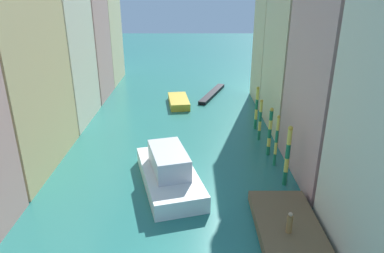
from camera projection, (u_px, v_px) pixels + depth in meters
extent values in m
plane|color=#28756B|center=(176.00, 119.00, 41.04)|extent=(154.00, 154.00, 0.00)
cube|color=beige|center=(50.00, 50.00, 37.82)|extent=(6.90, 9.14, 16.15)
cube|color=tan|center=(75.00, 32.00, 45.96)|extent=(6.90, 7.99, 17.61)
cube|color=beige|center=(92.00, 32.00, 54.30)|extent=(6.90, 8.77, 15.45)
cube|color=tan|center=(346.00, 81.00, 26.48)|extent=(6.90, 10.05, 15.70)
cube|color=beige|center=(307.00, 31.00, 35.37)|extent=(6.90, 9.90, 20.50)
cube|color=beige|center=(284.00, 29.00, 43.89)|extent=(6.90, 7.32, 18.77)
cube|color=brown|center=(286.00, 227.00, 22.30)|extent=(3.90, 7.36, 0.70)
cylinder|color=olive|center=(288.00, 224.00, 21.11)|extent=(0.36, 0.36, 1.15)
sphere|color=tan|center=(289.00, 214.00, 20.84)|extent=(0.26, 0.26, 0.26)
cylinder|color=#197247|center=(283.00, 178.00, 27.48)|extent=(0.34, 0.34, 1.16)
cylinder|color=#E5D14C|center=(285.00, 165.00, 27.04)|extent=(0.34, 0.34, 1.16)
cylinder|color=#197247|center=(286.00, 151.00, 26.61)|extent=(0.34, 0.34, 1.16)
cylinder|color=#E5D14C|center=(288.00, 137.00, 26.17)|extent=(0.34, 0.34, 1.16)
sphere|color=gold|center=(289.00, 128.00, 25.90)|extent=(0.37, 0.37, 0.37)
cylinder|color=#197247|center=(273.00, 159.00, 30.44)|extent=(0.25, 0.25, 1.10)
cylinder|color=#E5D14C|center=(274.00, 148.00, 30.03)|extent=(0.25, 0.25, 1.10)
cylinder|color=#197247|center=(275.00, 136.00, 29.61)|extent=(0.25, 0.25, 1.10)
cylinder|color=#E5D14C|center=(276.00, 124.00, 29.20)|extent=(0.25, 0.25, 1.10)
sphere|color=gold|center=(277.00, 117.00, 28.96)|extent=(0.27, 0.27, 0.27)
cylinder|color=#197247|center=(266.00, 150.00, 32.38)|extent=(0.32, 0.32, 0.86)
cylinder|color=#E5D14C|center=(267.00, 142.00, 32.06)|extent=(0.32, 0.32, 0.86)
cylinder|color=#197247|center=(268.00, 133.00, 31.74)|extent=(0.32, 0.32, 0.86)
cylinder|color=#E5D14C|center=(269.00, 124.00, 31.41)|extent=(0.32, 0.32, 0.86)
cylinder|color=#197247|center=(270.00, 115.00, 31.09)|extent=(0.32, 0.32, 0.86)
sphere|color=gold|center=(270.00, 109.00, 30.89)|extent=(0.35, 0.35, 0.35)
cylinder|color=#197247|center=(257.00, 135.00, 35.50)|extent=(0.28, 0.28, 1.00)
cylinder|color=#E5D14C|center=(258.00, 126.00, 35.13)|extent=(0.28, 0.28, 1.00)
cylinder|color=#197247|center=(259.00, 116.00, 34.75)|extent=(0.28, 0.28, 1.00)
cylinder|color=#E5D14C|center=(259.00, 107.00, 34.38)|extent=(0.28, 0.28, 1.00)
sphere|color=gold|center=(260.00, 101.00, 34.15)|extent=(0.31, 0.31, 0.31)
cylinder|color=#197247|center=(254.00, 124.00, 38.17)|extent=(0.30, 0.30, 1.11)
cylinder|color=#E5D14C|center=(254.00, 114.00, 37.76)|extent=(0.30, 0.30, 1.11)
cylinder|color=#197247|center=(255.00, 104.00, 37.34)|extent=(0.30, 0.30, 1.11)
cylinder|color=#E5D14C|center=(256.00, 94.00, 36.92)|extent=(0.30, 0.30, 1.11)
sphere|color=gold|center=(256.00, 88.00, 36.67)|extent=(0.33, 0.33, 0.33)
cube|color=white|center=(168.00, 177.00, 27.49)|extent=(6.10, 9.71, 1.29)
cube|color=silver|center=(167.00, 160.00, 26.94)|extent=(3.61, 5.12, 1.66)
cube|color=black|center=(211.00, 94.00, 49.87)|extent=(4.17, 9.25, 0.44)
cube|color=gold|center=(177.00, 101.00, 45.81)|extent=(3.10, 5.93, 0.89)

